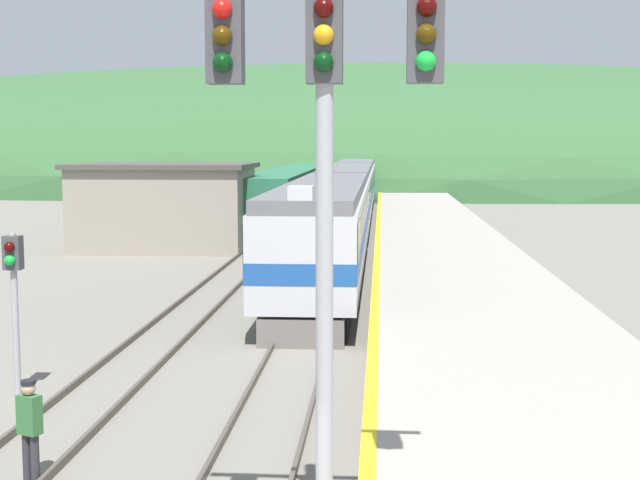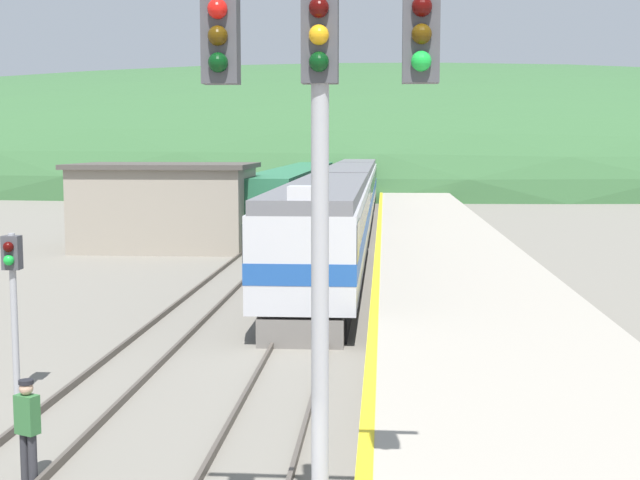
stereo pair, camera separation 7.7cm
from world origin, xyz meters
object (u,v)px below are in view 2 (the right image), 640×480
Objects in this scene: signal_mast_main at (320,128)px; carriage_second at (349,195)px; carriage_fourth at (365,171)px; siding_train at (303,189)px; signal_post_siding at (13,280)px; express_train_lead_car at (325,230)px; track_worker at (28,425)px; carriage_third at (360,179)px.

carriage_second is at bearing 91.82° from signal_mast_main.
siding_train is at bearing -96.17° from carriage_fourth.
carriage_second is at bearing -90.00° from carriage_fourth.
carriage_fourth is 2.80× the size of signal_mast_main.
signal_mast_main is (5.35, -56.56, 3.67)m from siding_train.
signal_post_siding is at bearing 131.30° from signal_mast_main.
express_train_lead_car reaches higher than signal_post_siding.
express_train_lead_car is 0.93× the size of carriage_second.
signal_mast_main reaches higher than signal_post_siding.
carriage_fourth is 89.32m from track_worker.
siding_train is (-3.90, -12.66, -0.25)m from carriage_third.
carriage_second is 23.36m from carriage_third.
carriage_second is 46.71m from carriage_fourth.
signal_mast_main is at bearing -88.18° from carriage_second.
signal_mast_main is at bearing -34.48° from track_worker.
carriage_second is at bearing 85.44° from track_worker.
express_train_lead_car reaches higher than carriage_fourth.
carriage_fourth reaches higher than siding_train.
carriage_fourth is 84.78m from signal_post_siding.
signal_mast_main reaches higher than express_train_lead_car.
express_train_lead_car is at bearing 93.61° from signal_mast_main.
express_train_lead_car is 6.02× the size of signal_post_siding.
carriage_third is 61.49m from signal_post_siding.
express_train_lead_car is at bearing 80.22° from track_worker.
carriage_third is at bearing 90.00° from express_train_lead_car.
carriage_fourth is at bearing 90.00° from express_train_lead_car.
express_train_lead_car reaches higher than track_worker.
carriage_fourth is 6.45× the size of signal_post_siding.
signal_mast_main is (1.45, -92.58, 3.42)m from carriage_fourth.
carriage_fourth is 92.65m from signal_mast_main.
siding_train is (-3.90, -36.02, -0.25)m from carriage_fourth.
siding_train is at bearing 90.54° from track_worker.
carriage_fourth is 0.48× the size of siding_train.
carriage_fourth is (0.00, 46.71, 0.00)m from carriage_second.
carriage_third reaches higher than signal_post_siding.
signal_mast_main reaches higher than carriage_third.
carriage_fourth is 36.23m from siding_train.
signal_mast_main is at bearing -48.70° from signal_post_siding.
signal_mast_main is at bearing -88.80° from carriage_third.
signal_post_siding is at bearing -110.31° from express_train_lead_car.
carriage_third is 0.48× the size of siding_train.
carriage_second is 1.00× the size of carriage_fourth.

